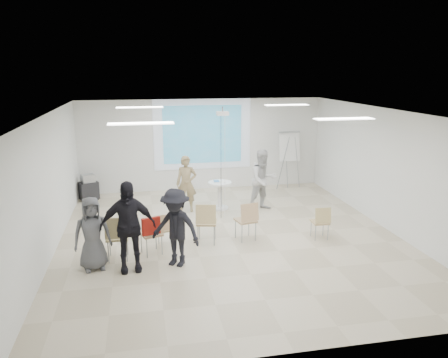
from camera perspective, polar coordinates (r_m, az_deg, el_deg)
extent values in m
cube|color=beige|center=(10.63, 0.83, -7.85)|extent=(8.00, 9.00, 0.10)
cube|color=white|center=(9.89, 0.90, 9.03)|extent=(8.00, 9.00, 0.10)
cube|color=silver|center=(14.54, -2.83, 4.52)|extent=(8.00, 0.10, 3.00)
cube|color=silver|center=(10.15, -22.13, -0.79)|extent=(0.10, 9.00, 3.00)
cube|color=silver|center=(11.66, 20.74, 1.18)|extent=(0.10, 9.00, 3.00)
cube|color=silver|center=(14.42, -2.81, 5.84)|extent=(3.20, 0.01, 2.30)
cube|color=teal|center=(14.41, -2.80, 5.84)|extent=(2.60, 0.01, 1.90)
cylinder|color=white|center=(12.68, -0.54, -3.78)|extent=(0.53, 0.53, 0.06)
cylinder|color=silver|center=(12.57, -0.55, -2.21)|extent=(0.14, 0.14, 0.73)
cylinder|color=white|center=(12.47, -0.55, -0.49)|extent=(0.72, 0.72, 0.04)
cube|color=white|center=(12.43, -0.28, -0.40)|extent=(0.24, 0.18, 0.01)
cube|color=#407FC0|center=(12.51, -0.99, -0.25)|extent=(0.17, 0.23, 0.02)
imported|color=#94815B|center=(12.29, -4.94, -0.16)|extent=(0.72, 0.54, 1.81)
imported|color=silver|center=(12.41, 5.16, 0.29)|extent=(1.10, 0.96, 1.94)
cube|color=white|center=(12.49, -4.27, 1.44)|extent=(0.05, 0.11, 0.04)
cube|color=silver|center=(12.52, 4.08, 2.03)|extent=(0.07, 0.12, 0.04)
cube|color=tan|center=(9.56, -13.74, -7.37)|extent=(0.47, 0.47, 0.04)
cube|color=tan|center=(9.26, -13.93, -6.29)|extent=(0.46, 0.10, 0.44)
cylinder|color=gray|center=(9.50, -14.86, -9.23)|extent=(0.02, 0.02, 0.48)
cylinder|color=#94989D|center=(9.47, -12.59, -9.16)|extent=(0.02, 0.02, 0.48)
cylinder|color=gray|center=(9.84, -14.68, -8.38)|extent=(0.02, 0.02, 0.48)
cylinder|color=gray|center=(9.82, -12.49, -8.31)|extent=(0.02, 0.02, 0.48)
cube|color=tan|center=(9.69, -9.49, -7.10)|extent=(0.54, 0.54, 0.04)
cube|color=tan|center=(9.42, -9.11, -6.06)|extent=(0.43, 0.22, 0.41)
cylinder|color=#95989D|center=(9.57, -10.03, -8.90)|extent=(0.03, 0.03, 0.45)
cylinder|color=#92949A|center=(9.68, -8.11, -8.54)|extent=(0.03, 0.03, 0.45)
cylinder|color=gray|center=(9.87, -10.74, -8.20)|extent=(0.03, 0.03, 0.45)
cylinder|color=#93969B|center=(9.98, -8.87, -7.86)|extent=(0.03, 0.03, 0.45)
cube|color=tan|center=(10.09, -7.53, -6.47)|extent=(0.44, 0.44, 0.04)
cube|color=tan|center=(9.85, -7.31, -5.60)|extent=(0.38, 0.15, 0.36)
cylinder|color=gray|center=(10.00, -8.12, -7.96)|extent=(0.02, 0.02, 0.39)
cylinder|color=gray|center=(10.06, -6.43, -7.75)|extent=(0.02, 0.02, 0.39)
cylinder|color=gray|center=(10.27, -8.53, -7.36)|extent=(0.02, 0.02, 0.39)
cylinder|color=gray|center=(10.34, -6.89, -7.16)|extent=(0.02, 0.02, 0.39)
cube|color=tan|center=(10.15, -2.30, -5.68)|extent=(0.55, 0.55, 0.04)
cube|color=tan|center=(9.85, -2.40, -4.62)|extent=(0.47, 0.19, 0.44)
cylinder|color=#95979D|center=(10.08, -3.42, -7.37)|extent=(0.03, 0.03, 0.48)
cylinder|color=gray|center=(10.05, -1.29, -7.40)|extent=(0.03, 0.03, 0.48)
cylinder|color=gray|center=(10.42, -3.24, -6.62)|extent=(0.03, 0.03, 0.48)
cylinder|color=gray|center=(10.40, -1.19, -6.65)|extent=(0.03, 0.03, 0.48)
cube|color=tan|center=(10.34, 2.84, -5.42)|extent=(0.53, 0.53, 0.04)
cube|color=tan|center=(10.08, 3.39, -4.38)|extent=(0.45, 0.18, 0.42)
cylinder|color=#909398|center=(10.20, 2.37, -7.14)|extent=(0.03, 0.03, 0.46)
cylinder|color=gray|center=(10.35, 4.16, -6.84)|extent=(0.03, 0.03, 0.46)
cylinder|color=gray|center=(10.50, 1.51, -6.50)|extent=(0.03, 0.03, 0.46)
cylinder|color=#95999D|center=(10.65, 3.26, -6.22)|extent=(0.03, 0.03, 0.46)
cube|color=tan|center=(10.66, 12.41, -5.51)|extent=(0.39, 0.39, 0.04)
cube|color=tan|center=(10.43, 12.83, -4.67)|extent=(0.38, 0.09, 0.36)
cylinder|color=gray|center=(10.54, 11.86, -6.92)|extent=(0.02, 0.02, 0.40)
cylinder|color=#919499|center=(10.65, 13.43, -6.78)|extent=(0.02, 0.02, 0.40)
cylinder|color=#92959A|center=(10.81, 11.29, -6.34)|extent=(0.02, 0.02, 0.40)
cylinder|color=#95979D|center=(10.92, 12.82, -6.22)|extent=(0.02, 0.02, 0.40)
cube|color=#B31F16|center=(9.39, -9.52, -6.07)|extent=(0.40, 0.21, 0.38)
imported|color=black|center=(10.10, -7.54, -6.28)|extent=(0.33, 0.27, 0.02)
imported|color=black|center=(8.80, -12.50, -5.25)|extent=(1.29, 0.84, 2.12)
imported|color=black|center=(8.91, -6.34, -5.68)|extent=(1.36, 1.21, 1.85)
imported|color=#595A5E|center=(9.11, -16.87, -6.32)|extent=(0.92, 0.71, 1.69)
cylinder|color=gray|center=(14.56, 7.72, 2.04)|extent=(0.35, 0.20, 1.78)
cylinder|color=#96989E|center=(14.75, 9.54, 2.13)|extent=(0.33, 0.23, 1.78)
cylinder|color=#919499|center=(14.95, 8.17, 2.34)|extent=(0.04, 0.40, 1.78)
cube|color=silver|center=(14.66, 8.54, 4.30)|extent=(0.71, 0.24, 1.00)
cube|color=#94979C|center=(14.63, 8.54, 6.08)|extent=(0.73, 0.09, 0.07)
cube|color=black|center=(14.11, -17.25, -1.42)|extent=(0.66, 0.61, 0.53)
cube|color=#95989D|center=(14.01, -17.37, 0.09)|extent=(0.47, 0.44, 0.23)
cylinder|color=black|center=(13.97, -17.79, -2.75)|extent=(0.08, 0.08, 0.06)
cylinder|color=black|center=(14.09, -16.15, -2.48)|extent=(0.08, 0.08, 0.06)
cylinder|color=black|center=(14.26, -18.19, -2.44)|extent=(0.08, 0.08, 0.06)
cylinder|color=black|center=(14.38, -16.57, -2.18)|extent=(0.08, 0.08, 0.06)
cube|color=white|center=(11.40, -0.18, 8.55)|extent=(0.30, 0.25, 0.10)
cylinder|color=gray|center=(11.39, -0.18, 9.10)|extent=(0.04, 0.04, 0.14)
cylinder|color=black|center=(11.54, -0.39, 1.40)|extent=(0.01, 0.01, 2.77)
cylinder|color=white|center=(11.54, 0.11, 1.40)|extent=(0.01, 0.01, 2.77)
cube|color=white|center=(11.68, -10.96, 9.17)|extent=(1.20, 0.30, 0.02)
cube|color=white|center=(12.36, 8.18, 9.55)|extent=(1.20, 0.30, 0.02)
cube|color=white|center=(8.20, -10.79, 7.15)|extent=(1.20, 0.30, 0.02)
cube|color=white|center=(9.14, 15.38, 7.59)|extent=(1.20, 0.30, 0.02)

